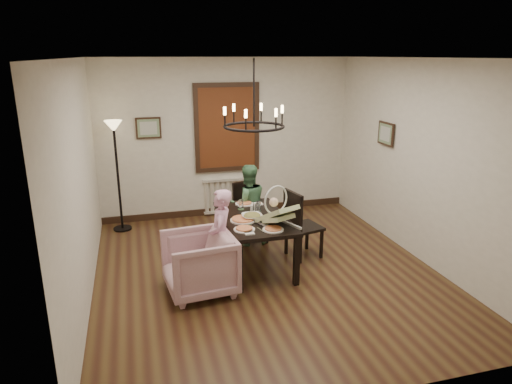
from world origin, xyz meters
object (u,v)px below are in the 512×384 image
seated_man (248,211)px  elderly_woman (221,245)px  chair_far (249,211)px  armchair (199,264)px  baby_bouncer (277,212)px  chair_right (304,223)px  floor_lamp (118,178)px  dining_table (254,222)px  drinking_glass (257,209)px

seated_man → elderly_woman: bearing=56.9°
chair_far → armchair: size_ratio=1.08×
elderly_woman → baby_bouncer: 0.83m
chair_far → chair_right: bearing=-71.8°
armchair → floor_lamp: 2.67m
floor_lamp → seated_man: bearing=-30.6°
baby_bouncer → elderly_woman: bearing=157.5°
armchair → baby_bouncer: size_ratio=1.51×
dining_table → chair_far: bearing=79.6°
armchair → floor_lamp: (-0.95, 2.45, 0.52)m
dining_table → baby_bouncer: bearing=-63.3°
dining_table → baby_bouncer: baby_bouncer is taller
chair_far → floor_lamp: floor_lamp is taller
chair_right → floor_lamp: floor_lamp is taller
dining_table → seated_man: size_ratio=1.47×
dining_table → chair_far: (0.18, 0.97, -0.18)m
chair_far → drinking_glass: chair_far is taller
elderly_woman → floor_lamp: size_ratio=0.58×
dining_table → elderly_woman: elderly_woman is taller
dining_table → seated_man: 0.78m
chair_right → drinking_glass: size_ratio=7.27×
baby_bouncer → drinking_glass: bearing=80.1°
chair_far → dining_table: bearing=-116.6°
chair_right → seated_man: size_ratio=0.97×
dining_table → chair_right: bearing=7.1°
chair_right → seated_man: (-0.67, 0.67, 0.01)m
chair_far → baby_bouncer: 1.44m
dining_table → floor_lamp: size_ratio=0.85×
chair_far → seated_man: size_ratio=0.86×
chair_far → floor_lamp: 2.23m
chair_far → drinking_glass: size_ratio=6.46×
elderly_woman → seated_man: seated_man is taller
dining_table → drinking_glass: 0.21m
elderly_woman → baby_bouncer: size_ratio=1.89×
chair_right → seated_man: bearing=31.6°
elderly_woman → baby_bouncer: (0.74, 0.00, 0.38)m
baby_bouncer → floor_lamp: floor_lamp is taller
elderly_woman → drinking_glass: 0.85m
armchair → elderly_woman: 0.37m
elderly_woman → chair_right: bearing=128.2°
dining_table → elderly_woman: size_ratio=1.47×
baby_bouncer → drinking_glass: size_ratio=3.94×
armchair → elderly_woman: size_ratio=0.80×
chair_far → baby_bouncer: size_ratio=1.64×
seated_man → drinking_glass: size_ratio=7.48×
armchair → elderly_woman: bearing=110.9°
chair_right → floor_lamp: bearing=41.9°
drinking_glass → floor_lamp: size_ratio=0.08×
elderly_woman → baby_bouncer: baby_bouncer is taller
chair_far → seated_man: (-0.08, -0.20, 0.07)m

